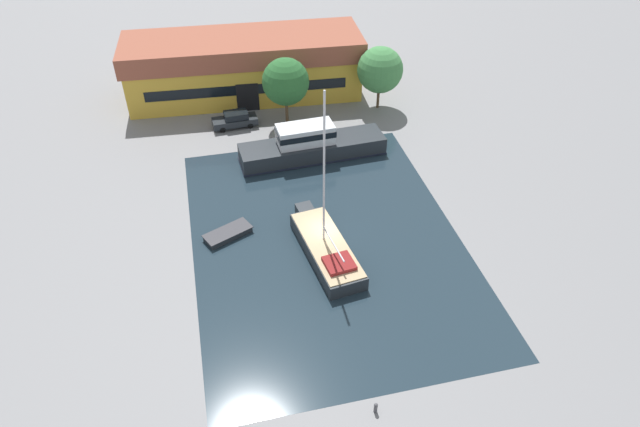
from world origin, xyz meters
The scene contains 10 objects.
ground_plane centered at (0.00, 0.00, 0.00)m, with size 440.00×440.00×0.00m, color slate.
water_canal centered at (0.00, 0.00, 0.00)m, with size 21.12×29.40×0.01m, color #1E2D38.
warehouse_building centered at (-2.99, 26.85, 3.39)m, with size 26.52×10.00×6.69m.
quay_tree_near_building centered at (0.33, 18.92, 4.84)m, with size 4.77×4.77×7.24m.
quay_tree_by_water centered at (10.74, 20.29, 4.43)m, with size 4.89×4.89×6.88m.
parked_car centered at (-5.03, 19.64, 0.83)m, with size 4.73×2.09×1.67m.
sailboat_moored centered at (-0.42, -1.63, 0.72)m, with size 4.17×10.42×13.77m.
motor_cruiser centered at (1.41, 12.20, 1.27)m, with size 14.28×4.19×3.52m.
small_dinghy centered at (-7.63, 2.27, 0.26)m, with size 4.20×3.10×0.51m.
mooring_bollard centered at (-0.77, -15.61, 0.42)m, with size 0.24×0.24×0.78m.
Camera 1 is at (-8.26, -33.36, 30.36)m, focal length 32.00 mm.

